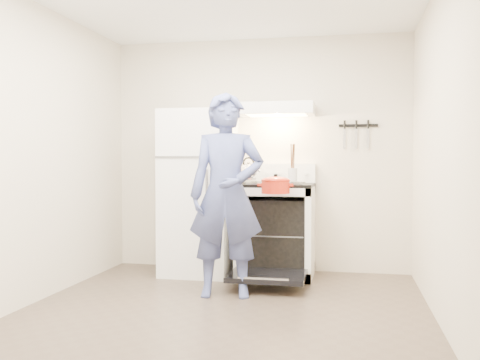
# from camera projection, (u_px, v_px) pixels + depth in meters

# --- Properties ---
(floor) EXTENTS (3.60, 3.60, 0.00)m
(floor) POSITION_uv_depth(u_px,v_px,m) (220.00, 315.00, 4.08)
(floor) COLOR #4A3D32
(floor) RESTS_ON ground
(back_wall) EXTENTS (3.20, 0.02, 2.50)m
(back_wall) POSITION_uv_depth(u_px,v_px,m) (259.00, 155.00, 5.80)
(back_wall) COLOR beige
(back_wall) RESTS_ON ground
(refrigerator) EXTENTS (0.70, 0.70, 1.70)m
(refrigerator) POSITION_uv_depth(u_px,v_px,m) (199.00, 192.00, 5.59)
(refrigerator) COLOR white
(refrigerator) RESTS_ON floor
(stove_body) EXTENTS (0.76, 0.65, 0.92)m
(stove_body) POSITION_uv_depth(u_px,v_px,m) (276.00, 231.00, 5.47)
(stove_body) COLOR white
(stove_body) RESTS_ON floor
(cooktop) EXTENTS (0.76, 0.65, 0.03)m
(cooktop) POSITION_uv_depth(u_px,v_px,m) (276.00, 185.00, 5.45)
(cooktop) COLOR black
(cooktop) RESTS_ON stove_body
(backsplash) EXTENTS (0.76, 0.07, 0.20)m
(backsplash) POSITION_uv_depth(u_px,v_px,m) (280.00, 173.00, 5.73)
(backsplash) COLOR white
(backsplash) RESTS_ON cooktop
(oven_door) EXTENTS (0.70, 0.54, 0.04)m
(oven_door) POSITION_uv_depth(u_px,v_px,m) (267.00, 276.00, 4.90)
(oven_door) COLOR black
(oven_door) RESTS_ON floor
(oven_rack) EXTENTS (0.60, 0.52, 0.01)m
(oven_rack) POSITION_uv_depth(u_px,v_px,m) (276.00, 233.00, 5.47)
(oven_rack) COLOR slate
(oven_rack) RESTS_ON stove_body
(range_hood) EXTENTS (0.76, 0.50, 0.12)m
(range_hood) POSITION_uv_depth(u_px,v_px,m) (277.00, 110.00, 5.50)
(range_hood) COLOR white
(range_hood) RESTS_ON back_wall
(knife_strip) EXTENTS (0.40, 0.02, 0.03)m
(knife_strip) POSITION_uv_depth(u_px,v_px,m) (358.00, 126.00, 5.57)
(knife_strip) COLOR black
(knife_strip) RESTS_ON back_wall
(pizza_stone) EXTENTS (0.34, 0.34, 0.02)m
(pizza_stone) POSITION_uv_depth(u_px,v_px,m) (281.00, 231.00, 5.51)
(pizza_stone) COLOR #81684C
(pizza_stone) RESTS_ON oven_rack
(tea_kettle) EXTENTS (0.22, 0.18, 0.27)m
(tea_kettle) POSITION_uv_depth(u_px,v_px,m) (248.00, 170.00, 5.57)
(tea_kettle) COLOR #BCBCC1
(tea_kettle) RESTS_ON cooktop
(utensil_jar) EXTENTS (0.11, 0.11, 0.13)m
(utensil_jar) POSITION_uv_depth(u_px,v_px,m) (293.00, 175.00, 5.27)
(utensil_jar) COLOR silver
(utensil_jar) RESTS_ON cooktop
(person) EXTENTS (0.71, 0.53, 1.77)m
(person) POSITION_uv_depth(u_px,v_px,m) (227.00, 195.00, 4.64)
(person) COLOR navy
(person) RESTS_ON floor
(dutch_oven) EXTENTS (0.33, 0.26, 0.22)m
(dutch_oven) POSITION_uv_depth(u_px,v_px,m) (276.00, 187.00, 4.95)
(dutch_oven) COLOR red
(dutch_oven) RESTS_ON person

